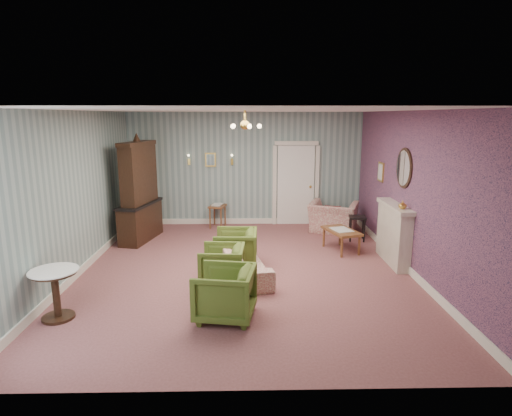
{
  "coord_description": "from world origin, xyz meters",
  "views": [
    {
      "loc": [
        0.03,
        -7.42,
        2.82
      ],
      "look_at": [
        0.2,
        0.4,
        1.1
      ],
      "focal_mm": 29.74,
      "sensor_mm": 36.0,
      "label": 1
    }
  ],
  "objects_px": {
    "olive_chair_a": "(225,291)",
    "olive_chair_b": "(222,263)",
    "olive_chair_c": "(235,247)",
    "fireplace": "(394,234)",
    "side_table_black": "(357,228)",
    "sofa_chintz": "(243,256)",
    "dresser": "(139,189)",
    "pedestal_table": "(56,294)",
    "coffee_table": "(341,240)",
    "wingback_chair": "(333,212)"
  },
  "relations": [
    {
      "from": "olive_chair_a",
      "to": "olive_chair_b",
      "type": "bearing_deg",
      "value": -166.0
    },
    {
      "from": "olive_chair_a",
      "to": "olive_chair_c",
      "type": "height_order",
      "value": "olive_chair_a"
    },
    {
      "from": "olive_chair_b",
      "to": "fireplace",
      "type": "xyz_separation_m",
      "value": [
        3.26,
        1.01,
        0.21
      ]
    },
    {
      "from": "olive_chair_a",
      "to": "side_table_black",
      "type": "xyz_separation_m",
      "value": [
        2.83,
        3.74,
        -0.13
      ]
    },
    {
      "from": "olive_chair_a",
      "to": "sofa_chintz",
      "type": "height_order",
      "value": "olive_chair_a"
    },
    {
      "from": "sofa_chintz",
      "to": "fireplace",
      "type": "bearing_deg",
      "value": -89.19
    },
    {
      "from": "sofa_chintz",
      "to": "fireplace",
      "type": "distance_m",
      "value": 2.98
    },
    {
      "from": "olive_chair_c",
      "to": "dresser",
      "type": "height_order",
      "value": "dresser"
    },
    {
      "from": "dresser",
      "to": "pedestal_table",
      "type": "xyz_separation_m",
      "value": [
        -0.24,
        -3.89,
        -0.83
      ]
    },
    {
      "from": "coffee_table",
      "to": "dresser",
      "type": "bearing_deg",
      "value": 168.26
    },
    {
      "from": "olive_chair_c",
      "to": "fireplace",
      "type": "height_order",
      "value": "fireplace"
    },
    {
      "from": "sofa_chintz",
      "to": "pedestal_table",
      "type": "bearing_deg",
      "value": 110.34
    },
    {
      "from": "dresser",
      "to": "olive_chair_a",
      "type": "bearing_deg",
      "value": -49.4
    },
    {
      "from": "side_table_black",
      "to": "wingback_chair",
      "type": "bearing_deg",
      "value": 116.63
    },
    {
      "from": "wingback_chair",
      "to": "side_table_black",
      "type": "relative_size",
      "value": 1.97
    },
    {
      "from": "olive_chair_c",
      "to": "pedestal_table",
      "type": "distance_m",
      "value": 3.19
    },
    {
      "from": "olive_chair_b",
      "to": "wingback_chair",
      "type": "relative_size",
      "value": 0.66
    },
    {
      "from": "sofa_chintz",
      "to": "coffee_table",
      "type": "xyz_separation_m",
      "value": [
        2.06,
        1.36,
        -0.13
      ]
    },
    {
      "from": "dresser",
      "to": "side_table_black",
      "type": "distance_m",
      "value": 5.04
    },
    {
      "from": "dresser",
      "to": "fireplace",
      "type": "relative_size",
      "value": 1.71
    },
    {
      "from": "sofa_chintz",
      "to": "fireplace",
      "type": "xyz_separation_m",
      "value": [
        2.91,
        0.63,
        0.22
      ]
    },
    {
      "from": "olive_chair_c",
      "to": "side_table_black",
      "type": "bearing_deg",
      "value": 123.79
    },
    {
      "from": "olive_chair_c",
      "to": "dresser",
      "type": "distance_m",
      "value": 3.0
    },
    {
      "from": "olive_chair_b",
      "to": "fireplace",
      "type": "bearing_deg",
      "value": 110.98
    },
    {
      "from": "pedestal_table",
      "to": "olive_chair_a",
      "type": "bearing_deg",
      "value": -0.65
    },
    {
      "from": "olive_chair_c",
      "to": "coffee_table",
      "type": "distance_m",
      "value": 2.4
    },
    {
      "from": "sofa_chintz",
      "to": "wingback_chair",
      "type": "height_order",
      "value": "wingback_chair"
    },
    {
      "from": "olive_chair_a",
      "to": "olive_chair_c",
      "type": "relative_size",
      "value": 1.02
    },
    {
      "from": "fireplace",
      "to": "olive_chair_b",
      "type": "bearing_deg",
      "value": -162.78
    },
    {
      "from": "dresser",
      "to": "sofa_chintz",
      "type": "bearing_deg",
      "value": -31.88
    },
    {
      "from": "dresser",
      "to": "fireplace",
      "type": "bearing_deg",
      "value": -5.3
    },
    {
      "from": "olive_chair_a",
      "to": "olive_chair_b",
      "type": "xyz_separation_m",
      "value": [
        -0.11,
        1.25,
        -0.04
      ]
    },
    {
      "from": "olive_chair_a",
      "to": "pedestal_table",
      "type": "xyz_separation_m",
      "value": [
        -2.36,
        0.03,
        -0.04
      ]
    },
    {
      "from": "dresser",
      "to": "coffee_table",
      "type": "xyz_separation_m",
      "value": [
        4.43,
        -0.92,
        -0.96
      ]
    },
    {
      "from": "fireplace",
      "to": "dresser",
      "type": "bearing_deg",
      "value": 162.54
    },
    {
      "from": "olive_chair_c",
      "to": "wingback_chair",
      "type": "relative_size",
      "value": 0.71
    },
    {
      "from": "wingback_chair",
      "to": "fireplace",
      "type": "distance_m",
      "value": 2.38
    },
    {
      "from": "wingback_chair",
      "to": "dresser",
      "type": "distance_m",
      "value": 4.65
    },
    {
      "from": "coffee_table",
      "to": "side_table_black",
      "type": "height_order",
      "value": "side_table_black"
    },
    {
      "from": "dresser",
      "to": "pedestal_table",
      "type": "relative_size",
      "value": 3.28
    },
    {
      "from": "dresser",
      "to": "side_table_black",
      "type": "xyz_separation_m",
      "value": [
        4.95,
        -0.17,
        -0.91
      ]
    },
    {
      "from": "wingback_chair",
      "to": "pedestal_table",
      "type": "xyz_separation_m",
      "value": [
        -4.8,
        -4.5,
        -0.12
      ]
    },
    {
      "from": "olive_chair_c",
      "to": "sofa_chintz",
      "type": "height_order",
      "value": "olive_chair_c"
    },
    {
      "from": "fireplace",
      "to": "wingback_chair",
      "type": "bearing_deg",
      "value": 107.39
    },
    {
      "from": "olive_chair_a",
      "to": "olive_chair_b",
      "type": "height_order",
      "value": "olive_chair_a"
    },
    {
      "from": "olive_chair_c",
      "to": "wingback_chair",
      "type": "bearing_deg",
      "value": 138.63
    },
    {
      "from": "dresser",
      "to": "fireplace",
      "type": "distance_m",
      "value": 5.56
    },
    {
      "from": "dresser",
      "to": "pedestal_table",
      "type": "height_order",
      "value": "dresser"
    },
    {
      "from": "olive_chair_b",
      "to": "fireplace",
      "type": "height_order",
      "value": "fireplace"
    },
    {
      "from": "olive_chair_b",
      "to": "sofa_chintz",
      "type": "xyz_separation_m",
      "value": [
        0.35,
        0.38,
        -0.01
      ]
    }
  ]
}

